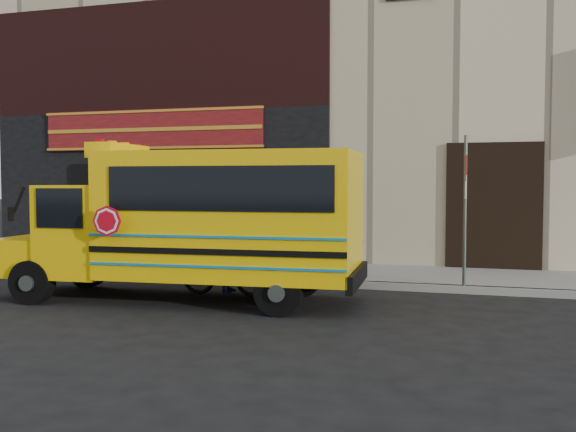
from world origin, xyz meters
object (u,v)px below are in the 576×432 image
Objects in this scene: school_bus at (198,220)px; bicycle at (225,268)px; cyclist at (228,250)px; sign_pole at (465,207)px.

school_bus is 1.21m from bicycle.
cyclist reaches higher than bicycle.
cyclist is (0.06, 0.03, 0.35)m from bicycle.
sign_pole is (4.71, 2.25, 0.22)m from school_bus.
school_bus is at bearing 144.97° from cyclist.
sign_pole reaches higher than cyclist.
cyclist is at bearing -160.73° from sign_pole.
school_bus is 5.22m from sign_pole.
sign_pole reaches higher than school_bus.
cyclist is at bearing 66.09° from school_bus.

